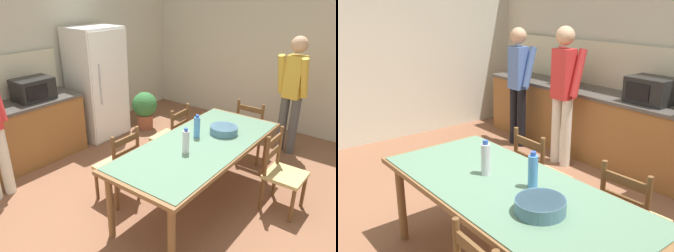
{
  "view_description": "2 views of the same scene",
  "coord_description": "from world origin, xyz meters",
  "views": [
    {
      "loc": [
        -2.3,
        -1.99,
        2.32
      ],
      "look_at": [
        0.33,
        0.14,
        0.9
      ],
      "focal_mm": 35.0,
      "sensor_mm": 36.0,
      "label": 1
    },
    {
      "loc": [
        2.36,
        -1.79,
        2.01
      ],
      "look_at": [
        0.01,
        0.05,
        1.06
      ],
      "focal_mm": 42.0,
      "sensor_mm": 36.0,
      "label": 2
    }
  ],
  "objects": [
    {
      "name": "person_by_table",
      "position": [
        2.36,
        -0.53,
        0.98
      ],
      "size": [
        0.33,
        0.46,
        1.74
      ],
      "rotation": [
        0.0,
        0.0,
        3.02
      ],
      "color": "#4C4C4C",
      "rests_on": "ground"
    },
    {
      "name": "ground_plane",
      "position": [
        0.0,
        0.0,
        0.0
      ],
      "size": [
        8.32,
        8.32,
        0.0
      ],
      "primitive_type": "plane",
      "color": "brown"
    },
    {
      "name": "chair_side_near_right",
      "position": [
        0.92,
        -1.01,
        0.44
      ],
      "size": [
        0.42,
        0.4,
        0.91
      ],
      "rotation": [
        0.0,
        0.0,
        -0.0
      ],
      "color": "brown",
      "rests_on": "ground"
    },
    {
      "name": "wall_back",
      "position": [
        0.0,
        2.66,
        1.45
      ],
      "size": [
        6.52,
        0.12,
        2.9
      ],
      "primitive_type": "cube",
      "color": "beige",
      "rests_on": "ground"
    },
    {
      "name": "refrigerator",
      "position": [
        1.02,
        2.19,
        0.9
      ],
      "size": [
        0.77,
        0.73,
        1.8
      ],
      "color": "white",
      "rests_on": "ground"
    },
    {
      "name": "bottle_near_centre",
      "position": [
        0.14,
        -0.25,
        0.9
      ],
      "size": [
        0.07,
        0.07,
        0.27
      ],
      "color": "silver",
      "rests_on": "dining_table"
    },
    {
      "name": "chair_side_far_right",
      "position": [
        0.9,
        0.53,
        0.44
      ],
      "size": [
        0.44,
        0.42,
        0.91
      ],
      "rotation": [
        0.0,
        0.0,
        3.2
      ],
      "color": "brown",
      "rests_on": "ground"
    },
    {
      "name": "chair_side_far_left",
      "position": [
        -0.1,
        0.52,
        0.44
      ],
      "size": [
        0.42,
        0.4,
        0.91
      ],
      "rotation": [
        0.0,
        0.0,
        3.14
      ],
      "color": "brown",
      "rests_on": "ground"
    },
    {
      "name": "wall_right",
      "position": [
        3.26,
        0.0,
        1.45
      ],
      "size": [
        0.12,
        5.2,
        2.9
      ],
      "primitive_type": "cube",
      "color": "beige",
      "rests_on": "ground"
    },
    {
      "name": "bottle_off_centre",
      "position": [
        0.52,
        -0.12,
        0.9
      ],
      "size": [
        0.07,
        0.07,
        0.27
      ],
      "color": "#4C8ED6",
      "rests_on": "dining_table"
    },
    {
      "name": "chair_head_end",
      "position": [
        1.81,
        -0.22,
        0.44
      ],
      "size": [
        0.4,
        0.42,
        0.91
      ],
      "rotation": [
        0.0,
        0.0,
        1.57
      ],
      "color": "brown",
      "rests_on": "ground"
    },
    {
      "name": "dining_table",
      "position": [
        0.41,
        -0.24,
        0.7
      ],
      "size": [
        2.23,
        0.99,
        0.77
      ],
      "rotation": [
        0.0,
        0.0,
        0.02
      ],
      "color": "brown",
      "rests_on": "ground"
    },
    {
      "name": "serving_bowl",
      "position": [
        0.8,
        -0.31,
        0.82
      ],
      "size": [
        0.32,
        0.32,
        0.09
      ],
      "color": "slate",
      "rests_on": "dining_table"
    },
    {
      "name": "microwave",
      "position": [
        -0.08,
        2.21,
        1.05
      ],
      "size": [
        0.5,
        0.39,
        0.3
      ],
      "color": "black",
      "rests_on": "kitchen_counter"
    },
    {
      "name": "potted_plant",
      "position": [
        1.68,
        1.76,
        0.39
      ],
      "size": [
        0.44,
        0.44,
        0.67
      ],
      "color": "brown",
      "rests_on": "ground"
    }
  ]
}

